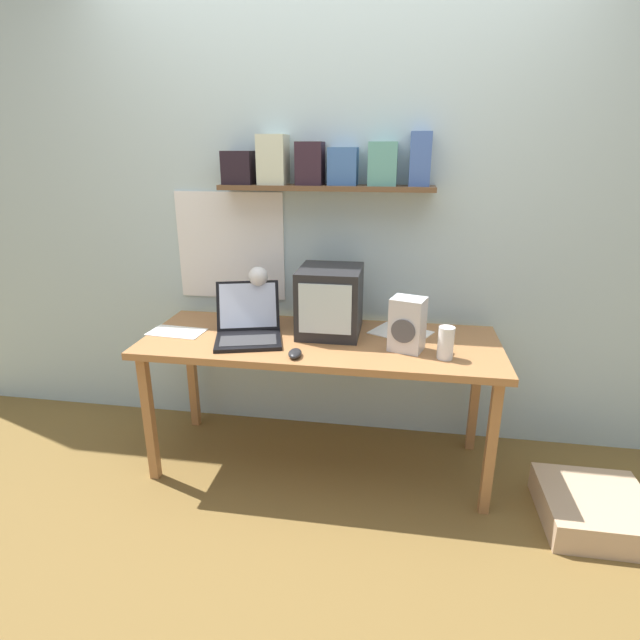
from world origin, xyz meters
The scene contains 12 objects.
ground_plane centered at (0.00, 0.00, 0.00)m, with size 12.00×12.00×0.00m, color brown.
back_wall centered at (0.00, 0.43, 1.31)m, with size 5.60×0.24×2.60m.
corner_desk centered at (0.00, 0.00, 0.65)m, with size 1.76×0.66×0.71m.
crt_monitor centered at (0.03, 0.10, 0.88)m, with size 0.31×0.35×0.34m.
laptop centered at (-0.36, -0.03, 0.78)m, with size 0.40×0.43×0.25m.
desk_lamp centered at (-0.35, 0.15, 0.92)m, with size 0.14×0.18×0.32m.
juice_glass centered at (0.60, -0.15, 0.78)m, with size 0.07×0.07×0.15m.
space_heater centered at (0.42, -0.07, 0.84)m, with size 0.18×0.16×0.25m.
computer_mouse centered at (-0.08, -0.24, 0.73)m, with size 0.07×0.11×0.03m.
printed_handout centered at (-0.75, -0.02, 0.72)m, with size 0.29×0.18×0.00m.
loose_paper_near_monitor centered at (0.40, 0.15, 0.72)m, with size 0.35×0.32×0.00m.
floor_cushion centered at (1.30, -0.26, 0.07)m, with size 0.46×0.46×0.14m.
Camera 1 is at (0.37, -2.29, 1.61)m, focal length 28.00 mm.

